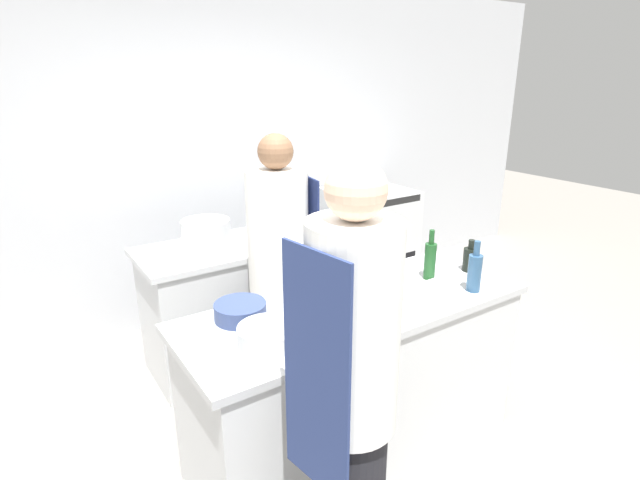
{
  "coord_description": "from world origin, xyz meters",
  "views": [
    {
      "loc": [
        -1.46,
        -1.85,
        2.06
      ],
      "look_at": [
        0.0,
        0.35,
        1.17
      ],
      "focal_mm": 28.0,
      "sensor_mm": 36.0,
      "label": 1
    }
  ],
  "objects_px": {
    "chef_at_stove": "(280,277)",
    "stockpot": "(206,236)",
    "oven_range": "(368,241)",
    "bottle_cooking_oil": "(470,259)",
    "chef_at_prep_near": "(350,403)",
    "bottle_wine": "(475,271)",
    "bottle_vinegar": "(367,287)",
    "bowl_ceramic_blue": "(240,311)",
    "bottle_sauce": "(390,282)",
    "bowl_mixing_large": "(315,305)",
    "bowl_prep_small": "(268,335)",
    "bottle_olive_oil": "(430,260)"
  },
  "relations": [
    {
      "from": "bottle_wine",
      "to": "stockpot",
      "type": "relative_size",
      "value": 0.9
    },
    {
      "from": "chef_at_prep_near",
      "to": "bottle_vinegar",
      "type": "bearing_deg",
      "value": -51.04
    },
    {
      "from": "bottle_vinegar",
      "to": "bottle_sauce",
      "type": "distance_m",
      "value": 0.13
    },
    {
      "from": "chef_at_prep_near",
      "to": "stockpot",
      "type": "xyz_separation_m",
      "value": [
        0.17,
        1.81,
        0.11
      ]
    },
    {
      "from": "bottle_cooking_oil",
      "to": "chef_at_prep_near",
      "type": "bearing_deg",
      "value": -155.56
    },
    {
      "from": "bowl_mixing_large",
      "to": "bottle_vinegar",
      "type": "bearing_deg",
      "value": -13.36
    },
    {
      "from": "bottle_vinegar",
      "to": "bowl_prep_small",
      "type": "distance_m",
      "value": 0.63
    },
    {
      "from": "bottle_olive_oil",
      "to": "bowl_ceramic_blue",
      "type": "distance_m",
      "value": 1.14
    },
    {
      "from": "chef_at_stove",
      "to": "bottle_sauce",
      "type": "height_order",
      "value": "chef_at_stove"
    },
    {
      "from": "bowl_ceramic_blue",
      "to": "stockpot",
      "type": "relative_size",
      "value": 0.8
    },
    {
      "from": "bottle_vinegar",
      "to": "bowl_ceramic_blue",
      "type": "xyz_separation_m",
      "value": [
        -0.62,
        0.19,
        -0.05
      ]
    },
    {
      "from": "chef_at_stove",
      "to": "bowl_prep_small",
      "type": "bearing_deg",
      "value": -23.8
    },
    {
      "from": "chef_at_stove",
      "to": "bottle_vinegar",
      "type": "distance_m",
      "value": 0.67
    },
    {
      "from": "chef_at_stove",
      "to": "stockpot",
      "type": "distance_m",
      "value": 0.62
    },
    {
      "from": "chef_at_prep_near",
      "to": "bottle_cooking_oil",
      "type": "height_order",
      "value": "chef_at_prep_near"
    },
    {
      "from": "bottle_vinegar",
      "to": "bottle_wine",
      "type": "height_order",
      "value": "bottle_wine"
    },
    {
      "from": "oven_range",
      "to": "bottle_cooking_oil",
      "type": "bearing_deg",
      "value": -109.81
    },
    {
      "from": "oven_range",
      "to": "chef_at_prep_near",
      "type": "distance_m",
      "value": 3.1
    },
    {
      "from": "bowl_prep_small",
      "to": "chef_at_prep_near",
      "type": "bearing_deg",
      "value": -84.19
    },
    {
      "from": "chef_at_prep_near",
      "to": "bowl_mixing_large",
      "type": "relative_size",
      "value": 7.03
    },
    {
      "from": "bottle_olive_oil",
      "to": "bowl_prep_small",
      "type": "relative_size",
      "value": 1.09
    },
    {
      "from": "bottle_vinegar",
      "to": "bowl_ceramic_blue",
      "type": "relative_size",
      "value": 0.86
    },
    {
      "from": "chef_at_prep_near",
      "to": "bottle_olive_oil",
      "type": "height_order",
      "value": "chef_at_prep_near"
    },
    {
      "from": "bottle_wine",
      "to": "stockpot",
      "type": "xyz_separation_m",
      "value": [
        -0.98,
        1.4,
        -0.0
      ]
    },
    {
      "from": "bottle_sauce",
      "to": "oven_range",
      "type": "bearing_deg",
      "value": 53.77
    },
    {
      "from": "stockpot",
      "to": "oven_range",
      "type": "bearing_deg",
      "value": 16.45
    },
    {
      "from": "bottle_wine",
      "to": "bowl_mixing_large",
      "type": "bearing_deg",
      "value": 162.07
    },
    {
      "from": "oven_range",
      "to": "chef_at_stove",
      "type": "relative_size",
      "value": 0.58
    },
    {
      "from": "bowl_ceramic_blue",
      "to": "chef_at_prep_near",
      "type": "bearing_deg",
      "value": -86.24
    },
    {
      "from": "chef_at_prep_near",
      "to": "bottle_vinegar",
      "type": "xyz_separation_m",
      "value": [
        0.57,
        0.62,
        0.09
      ]
    },
    {
      "from": "bottle_olive_oil",
      "to": "bowl_ceramic_blue",
      "type": "xyz_separation_m",
      "value": [
        -1.13,
        0.15,
        -0.08
      ]
    },
    {
      "from": "chef_at_stove",
      "to": "bottle_wine",
      "type": "distance_m",
      "value": 1.14
    },
    {
      "from": "bottle_sauce",
      "to": "stockpot",
      "type": "xyz_separation_m",
      "value": [
        -0.52,
        1.24,
        0.01
      ]
    },
    {
      "from": "bowl_mixing_large",
      "to": "bottle_cooking_oil",
      "type": "bearing_deg",
      "value": -3.69
    },
    {
      "from": "bowl_prep_small",
      "to": "bottle_olive_oil",
      "type": "bearing_deg",
      "value": 7.08
    },
    {
      "from": "chef_at_stove",
      "to": "stockpot",
      "type": "relative_size",
      "value": 5.44
    },
    {
      "from": "bottle_wine",
      "to": "stockpot",
      "type": "height_order",
      "value": "bottle_wine"
    },
    {
      "from": "bottle_wine",
      "to": "bottle_sauce",
      "type": "bearing_deg",
      "value": 160.61
    },
    {
      "from": "bottle_cooking_oil",
      "to": "bowl_ceramic_blue",
      "type": "height_order",
      "value": "bottle_cooking_oil"
    },
    {
      "from": "bottle_vinegar",
      "to": "bottle_olive_oil",
      "type": "bearing_deg",
      "value": 5.34
    },
    {
      "from": "bowl_mixing_large",
      "to": "stockpot",
      "type": "relative_size",
      "value": 0.81
    },
    {
      "from": "bowl_prep_small",
      "to": "bowl_ceramic_blue",
      "type": "distance_m",
      "value": 0.29
    },
    {
      "from": "chef_at_stove",
      "to": "bottle_wine",
      "type": "bearing_deg",
      "value": 49.43
    },
    {
      "from": "bottle_wine",
      "to": "bottle_sauce",
      "type": "xyz_separation_m",
      "value": [
        -0.46,
        0.16,
        -0.01
      ]
    },
    {
      "from": "bottle_cooking_oil",
      "to": "oven_range",
      "type": "bearing_deg",
      "value": 70.19
    },
    {
      "from": "bottle_cooking_oil",
      "to": "bowl_ceramic_blue",
      "type": "distance_m",
      "value": 1.43
    },
    {
      "from": "bowl_mixing_large",
      "to": "bowl_ceramic_blue",
      "type": "distance_m",
      "value": 0.37
    },
    {
      "from": "stockpot",
      "to": "bottle_sauce",
      "type": "bearing_deg",
      "value": -67.2
    },
    {
      "from": "chef_at_prep_near",
      "to": "stockpot",
      "type": "distance_m",
      "value": 1.82
    },
    {
      "from": "chef_at_prep_near",
      "to": "bottle_wine",
      "type": "relative_size",
      "value": 6.3
    }
  ]
}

